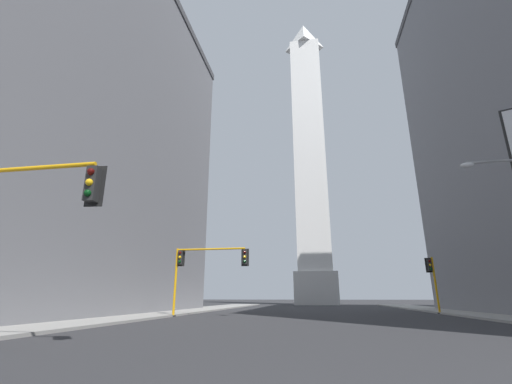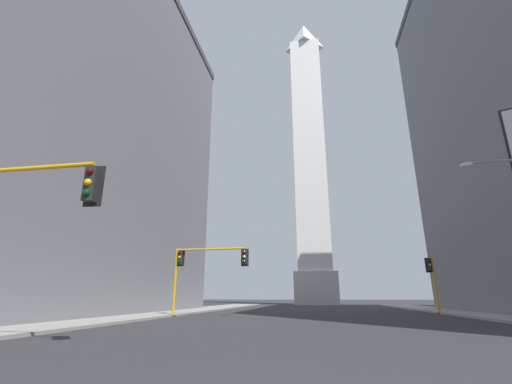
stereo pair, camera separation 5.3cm
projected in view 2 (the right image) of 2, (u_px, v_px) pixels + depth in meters
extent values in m
cube|color=gray|center=(145.00, 315.00, 26.36)|extent=(5.00, 80.44, 0.15)
cube|color=slate|center=(10.00, 123.00, 31.46)|extent=(25.78, 38.84, 33.41)
cube|color=silver|center=(316.00, 288.00, 65.50)|extent=(8.11, 8.11, 5.97)
cube|color=white|center=(309.00, 150.00, 74.01)|extent=(6.48, 6.48, 51.99)
pyramid|color=white|center=(304.00, 37.00, 82.70)|extent=(6.48, 6.48, 7.13)
cylinder|color=orange|center=(32.00, 168.00, 11.01)|extent=(4.47, 0.14, 0.14)
cube|color=black|center=(91.00, 184.00, 10.45)|extent=(0.37, 0.37, 1.10)
cube|color=black|center=(95.00, 186.00, 10.62)|extent=(0.58, 0.08, 1.32)
sphere|color=#410907|center=(90.00, 172.00, 10.37)|extent=(0.22, 0.22, 0.22)
sphere|color=yellow|center=(88.00, 182.00, 10.27)|extent=(0.22, 0.22, 0.22)
sphere|color=#073410|center=(86.00, 193.00, 10.17)|extent=(0.22, 0.22, 0.22)
cylinder|color=orange|center=(436.00, 285.00, 30.59)|extent=(0.18, 0.18, 4.91)
cylinder|color=#262626|center=(440.00, 313.00, 29.88)|extent=(0.40, 0.40, 0.10)
cube|color=black|center=(429.00, 265.00, 31.15)|extent=(0.36, 0.36, 1.10)
cube|color=black|center=(428.00, 265.00, 31.32)|extent=(0.58, 0.07, 1.32)
sphere|color=#410907|center=(429.00, 261.00, 31.07)|extent=(0.22, 0.22, 0.22)
sphere|color=yellow|center=(430.00, 265.00, 30.97)|extent=(0.22, 0.22, 0.22)
sphere|color=#073410|center=(431.00, 269.00, 30.87)|extent=(0.22, 0.22, 0.22)
cylinder|color=orange|center=(175.00, 282.00, 26.37)|extent=(0.18, 0.18, 5.09)
cylinder|color=#262626|center=(173.00, 316.00, 25.64)|extent=(0.40, 0.40, 0.10)
cube|color=black|center=(180.00, 257.00, 26.87)|extent=(0.37, 0.37, 1.10)
cube|color=black|center=(181.00, 258.00, 27.04)|extent=(0.58, 0.08, 1.32)
sphere|color=#410907|center=(180.00, 253.00, 26.79)|extent=(0.22, 0.22, 0.22)
sphere|color=yellow|center=(180.00, 257.00, 26.69)|extent=(0.22, 0.22, 0.22)
sphere|color=#073410|center=(179.00, 262.00, 26.59)|extent=(0.22, 0.22, 0.22)
cylinder|color=orange|center=(210.00, 249.00, 26.65)|extent=(5.46, 0.14, 0.14)
sphere|color=orange|center=(177.00, 250.00, 27.09)|extent=(0.18, 0.18, 0.18)
cube|color=black|center=(245.00, 257.00, 26.01)|extent=(0.37, 0.37, 1.10)
cube|color=black|center=(245.00, 257.00, 26.18)|extent=(0.58, 0.08, 1.32)
sphere|color=#410907|center=(244.00, 252.00, 25.93)|extent=(0.22, 0.22, 0.22)
sphere|color=yellow|center=(244.00, 257.00, 25.83)|extent=(0.22, 0.22, 0.22)
sphere|color=#073410|center=(244.00, 261.00, 25.73)|extent=(0.22, 0.22, 0.22)
cylinder|color=gray|center=(497.00, 161.00, 16.74)|extent=(2.81, 0.12, 0.12)
ellipsoid|color=silver|center=(467.00, 165.00, 16.93)|extent=(0.64, 0.36, 0.26)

